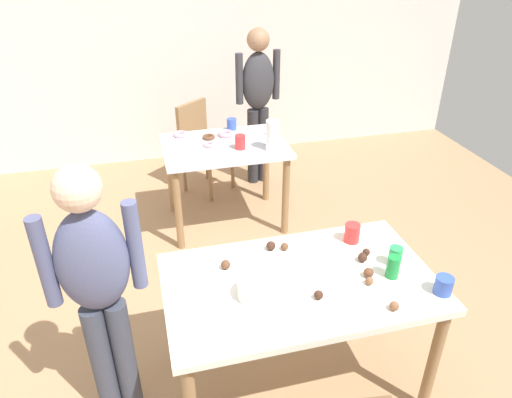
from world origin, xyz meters
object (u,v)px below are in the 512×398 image
object	(u,v)px
chair_far_table	(201,142)
mixing_bowl	(257,289)
person_girl_near	(97,284)
dining_table_near	(299,294)
pitcher_far	(273,135)
person_adult_far	(258,95)
dining_table_far	(225,157)
soda_can	(393,267)

from	to	relation	value
chair_far_table	mixing_bowl	world-z (taller)	chair_far_table
chair_far_table	person_girl_near	size ratio (longest dim) A/B	0.59
dining_table_near	person_girl_near	xyz separation A→B (m)	(-0.97, 0.05, 0.23)
dining_table_near	pitcher_far	world-z (taller)	pitcher_far
dining_table_near	pitcher_far	size ratio (longest dim) A/B	5.60
chair_far_table	person_adult_far	bearing A→B (deg)	0.50
dining_table_near	dining_table_far	bearing A→B (deg)	90.98
soda_can	pitcher_far	size ratio (longest dim) A/B	0.50
soda_can	dining_table_near	bearing A→B (deg)	168.90
dining_table_far	soda_can	world-z (taller)	soda_can
person_girl_near	pitcher_far	bearing A→B (deg)	50.19
pitcher_far	dining_table_near	bearing A→B (deg)	-101.41
person_adult_far	person_girl_near	bearing A→B (deg)	-119.82
person_girl_near	mixing_bowl	distance (m)	0.74
chair_far_table	person_adult_far	world-z (taller)	person_adult_far
chair_far_table	pitcher_far	world-z (taller)	pitcher_far
chair_far_table	pitcher_far	xyz separation A→B (m)	(0.45, -0.91, 0.38)
person_adult_far	soda_can	bearing A→B (deg)	-89.56
chair_far_table	person_adult_far	size ratio (longest dim) A/B	0.57
mixing_bowl	soda_can	size ratio (longest dim) A/B	1.54
person_adult_far	mixing_bowl	bearing A→B (deg)	-104.90
person_adult_far	dining_table_far	bearing A→B (deg)	-123.85
pitcher_far	soda_can	bearing A→B (deg)	-85.25
mixing_bowl	pitcher_far	xyz separation A→B (m)	(0.56, 1.66, 0.08)
dining_table_near	person_adult_far	bearing A→B (deg)	80.00
dining_table_near	person_girl_near	size ratio (longest dim) A/B	0.92
person_adult_far	mixing_bowl	distance (m)	2.66
person_girl_near	soda_can	bearing A→B (deg)	-5.65
mixing_bowl	pitcher_far	size ratio (longest dim) A/B	0.77
pitcher_far	person_girl_near	bearing A→B (deg)	-129.81
soda_can	pitcher_far	world-z (taller)	pitcher_far
dining_table_near	person_girl_near	distance (m)	0.99
person_adult_far	pitcher_far	distance (m)	0.92
person_girl_near	soda_can	world-z (taller)	person_girl_near
dining_table_near	soda_can	xyz separation A→B (m)	(0.46, -0.09, 0.15)
chair_far_table	person_girl_near	world-z (taller)	person_girl_near
mixing_bowl	pitcher_far	world-z (taller)	pitcher_far
person_girl_near	person_adult_far	distance (m)	2.83
dining_table_far	chair_far_table	xyz separation A→B (m)	(-0.10, 0.70, -0.14)
person_girl_near	pitcher_far	xyz separation A→B (m)	(1.29, 1.54, -0.01)
person_girl_near	person_adult_far	xyz separation A→B (m)	(1.41, 2.46, 0.03)
dining_table_far	pitcher_far	distance (m)	0.47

